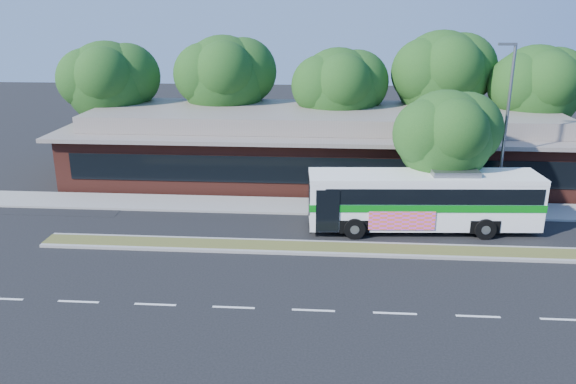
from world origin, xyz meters
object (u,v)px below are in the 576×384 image
(lamp_post, at_px, (505,126))
(transit_bus, at_px, (424,196))
(sedan, at_px, (175,180))
(sidewalk_tree, at_px, (451,135))

(lamp_post, bearing_deg, transit_bus, -149.37)
(transit_bus, bearing_deg, lamp_post, 26.90)
(sedan, bearing_deg, sidewalk_tree, -103.01)
(lamp_post, distance_m, transit_bus, 5.92)
(sedan, bearing_deg, transit_bus, -111.51)
(sedan, relative_size, sidewalk_tree, 0.62)
(transit_bus, xyz_separation_m, sedan, (-14.24, 5.72, -1.17))
(sedan, xyz_separation_m, sidewalk_tree, (15.72, -3.75, 3.88))
(sidewalk_tree, bearing_deg, sedan, 166.60)
(sedan, distance_m, sidewalk_tree, 16.62)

